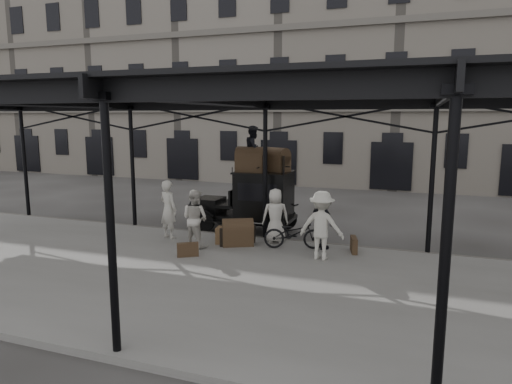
# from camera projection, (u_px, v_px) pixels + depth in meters

# --- Properties ---
(ground) EXTENTS (120.00, 120.00, 0.00)m
(ground) POSITION_uv_depth(u_px,v_px,m) (243.00, 259.00, 13.10)
(ground) COLOR #383533
(ground) RESTS_ON ground
(platform) EXTENTS (28.00, 8.00, 0.15)m
(platform) POSITION_uv_depth(u_px,v_px,m) (213.00, 280.00, 11.24)
(platform) COLOR slate
(platform) RESTS_ON ground
(canopy) EXTENTS (22.50, 9.00, 4.74)m
(canopy) POSITION_uv_depth(u_px,v_px,m) (215.00, 93.00, 10.76)
(canopy) COLOR black
(canopy) RESTS_ON ground
(building_frontage) EXTENTS (64.00, 8.00, 14.00)m
(building_frontage) POSITION_uv_depth(u_px,v_px,m) (347.00, 69.00, 28.68)
(building_frontage) COLOR slate
(building_frontage) RESTS_ON ground
(taxi) EXTENTS (3.65, 1.55, 2.18)m
(taxi) POSITION_uv_depth(u_px,v_px,m) (256.00, 199.00, 16.03)
(taxi) COLOR black
(taxi) RESTS_ON ground
(porter_left) EXTENTS (0.81, 0.67, 1.90)m
(porter_left) POSITION_uv_depth(u_px,v_px,m) (168.00, 209.00, 14.69)
(porter_left) COLOR beige
(porter_left) RESTS_ON platform
(porter_midleft) EXTENTS (0.98, 0.85, 1.75)m
(porter_midleft) POSITION_uv_depth(u_px,v_px,m) (195.00, 218.00, 13.69)
(porter_midleft) COLOR beige
(porter_midleft) RESTS_ON platform
(porter_centre) EXTENTS (0.98, 0.83, 1.70)m
(porter_centre) POSITION_uv_depth(u_px,v_px,m) (275.00, 216.00, 14.22)
(porter_centre) COLOR beige
(porter_centre) RESTS_ON platform
(porter_official) EXTENTS (0.98, 0.94, 1.64)m
(porter_official) POSITION_uv_depth(u_px,v_px,m) (322.00, 222.00, 13.49)
(porter_official) COLOR black
(porter_official) RESTS_ON platform
(porter_right) EXTENTS (1.27, 0.77, 1.90)m
(porter_right) POSITION_uv_depth(u_px,v_px,m) (322.00, 225.00, 12.49)
(porter_right) COLOR beige
(porter_right) RESTS_ON platform
(bicycle) EXTENTS (1.87, 1.09, 0.93)m
(bicycle) POSITION_uv_depth(u_px,v_px,m) (294.00, 233.00, 13.57)
(bicycle) COLOR black
(bicycle) RESTS_ON platform
(porter_roof) EXTENTS (0.64, 0.80, 1.57)m
(porter_roof) POSITION_uv_depth(u_px,v_px,m) (254.00, 149.00, 15.66)
(porter_roof) COLOR black
(porter_roof) RESTS_ON taxi
(steamer_trunk_roof_near) EXTENTS (0.99, 0.62, 0.71)m
(steamer_trunk_roof_near) POSITION_uv_depth(u_px,v_px,m) (251.00, 161.00, 15.61)
(steamer_trunk_roof_near) COLOR #4D3324
(steamer_trunk_roof_near) RESTS_ON taxi
(steamer_trunk_roof_far) EXTENTS (1.08, 0.91, 0.68)m
(steamer_trunk_roof_far) POSITION_uv_depth(u_px,v_px,m) (276.00, 161.00, 15.78)
(steamer_trunk_roof_far) COLOR #4D3324
(steamer_trunk_roof_far) RESTS_ON taxi
(steamer_trunk_platform) EXTENTS (1.10, 0.93, 0.69)m
(steamer_trunk_platform) POSITION_uv_depth(u_px,v_px,m) (238.00, 234.00, 13.97)
(steamer_trunk_platform) COLOR #4D3324
(steamer_trunk_platform) RESTS_ON platform
(wicker_hamper) EXTENTS (0.67, 0.55, 0.50)m
(wicker_hamper) POSITION_uv_depth(u_px,v_px,m) (226.00, 235.00, 14.18)
(wicker_hamper) COLOR #8E5F41
(wicker_hamper) RESTS_ON platform
(suitcase_upright) EXTENTS (0.30, 0.62, 0.45)m
(suitcase_upright) POSITION_uv_depth(u_px,v_px,m) (354.00, 245.00, 13.21)
(suitcase_upright) COLOR #4D3324
(suitcase_upright) RESTS_ON platform
(suitcase_flat) EXTENTS (0.59, 0.45, 0.40)m
(suitcase_flat) POSITION_uv_depth(u_px,v_px,m) (188.00, 250.00, 12.82)
(suitcase_flat) COLOR #4D3324
(suitcase_flat) RESTS_ON platform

